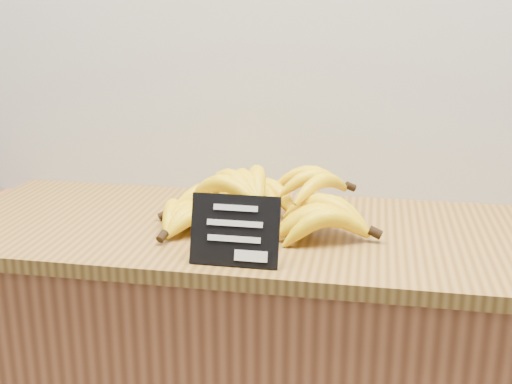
% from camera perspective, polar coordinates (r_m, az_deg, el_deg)
% --- Properties ---
extents(counter_top, '(1.35, 0.54, 0.03)m').
position_cam_1_polar(counter_top, '(1.39, 0.38, -3.57)').
color(counter_top, olive).
rests_on(counter_top, counter).
extents(chalkboard_sign, '(0.16, 0.04, 0.13)m').
position_cam_1_polar(chalkboard_sign, '(1.17, -1.90, -3.45)').
color(chalkboard_sign, black).
rests_on(chalkboard_sign, counter_top).
extents(banana_pile, '(0.52, 0.36, 0.12)m').
position_cam_1_polar(banana_pile, '(1.38, -0.01, -0.93)').
color(banana_pile, yellow).
rests_on(banana_pile, counter_top).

